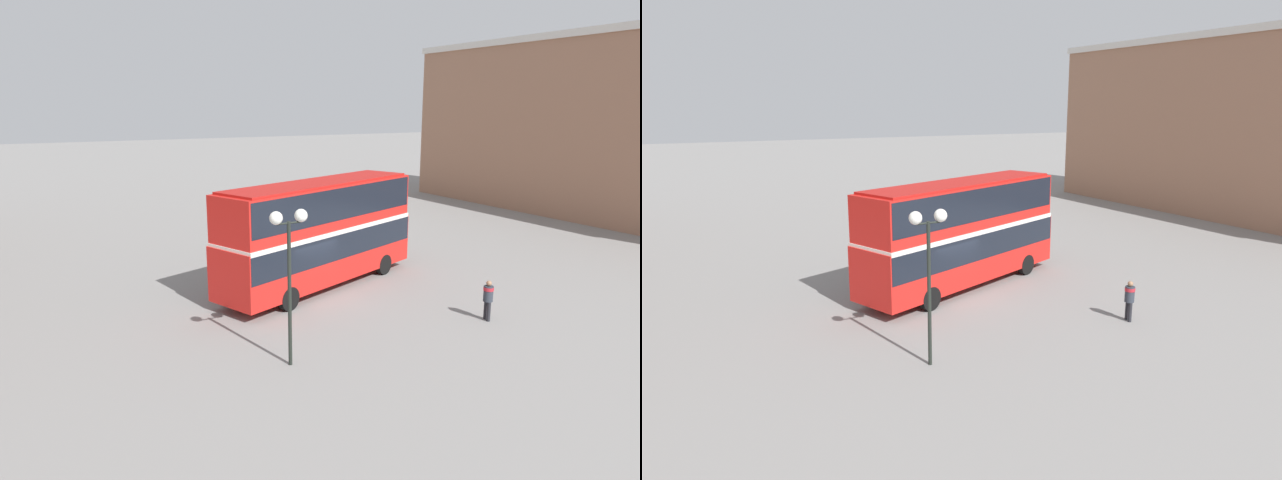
# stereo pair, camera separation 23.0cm
# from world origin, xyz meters

# --- Properties ---
(ground_plane) EXTENTS (240.00, 240.00, 0.00)m
(ground_plane) POSITION_xyz_m (0.00, 0.00, 0.00)
(ground_plane) COLOR gray
(building_row_right) EXTENTS (9.99, 35.26, 13.16)m
(building_row_right) POSITION_xyz_m (28.78, 4.62, 6.59)
(building_row_right) COLOR #9E7056
(building_row_right) RESTS_ON ground_plane
(double_decker_bus) EXTENTS (11.06, 6.04, 4.83)m
(double_decker_bus) POSITION_xyz_m (1.13, 1.18, 2.76)
(double_decker_bus) COLOR red
(double_decker_bus) RESTS_ON ground_plane
(pedestrian_foreground) EXTENTS (0.49, 0.49, 1.59)m
(pedestrian_foreground) POSITION_xyz_m (4.65, -5.72, 0.97)
(pedestrian_foreground) COLOR #232328
(pedestrian_foreground) RESTS_ON ground_plane
(parked_car_kerb_near) EXTENTS (4.18, 2.47, 1.42)m
(parked_car_kerb_near) POSITION_xyz_m (9.39, 10.40, 0.73)
(parked_car_kerb_near) COLOR silver
(parked_car_kerb_near) RESTS_ON ground_plane
(street_lamp_twin_globe) EXTENTS (1.25, 0.41, 5.04)m
(street_lamp_twin_globe) POSITION_xyz_m (-3.72, -5.47, 4.03)
(street_lamp_twin_globe) COLOR black
(street_lamp_twin_globe) RESTS_ON ground_plane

